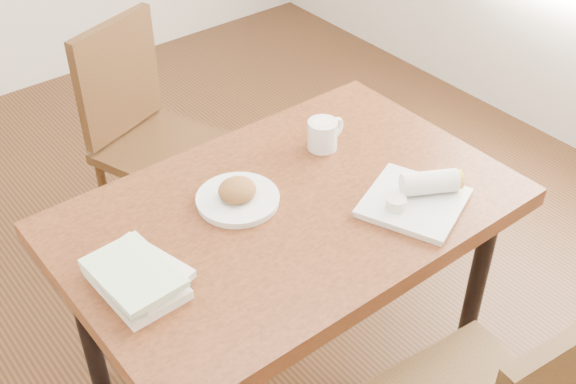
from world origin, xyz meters
TOP-DOWN VIEW (x-y plane):
  - ground at (0.00, 0.00)m, footprint 4.00×5.00m
  - table at (0.00, 0.00)m, footprint 1.31×0.84m
  - chair_far at (0.02, 0.92)m, footprint 0.54×0.54m
  - plate_scone at (-0.11, 0.10)m, footprint 0.24×0.24m
  - coffee_mug at (0.28, 0.17)m, footprint 0.14×0.10m
  - plate_burrito at (0.30, -0.23)m, footprint 0.35×0.35m
  - book_stack at (-0.50, -0.02)m, footprint 0.22×0.28m

SIDE VIEW (x-z plane):
  - ground at x=0.00m, z-range -0.01..0.00m
  - chair_far at x=0.02m, z-range 0.07..1.03m
  - table at x=0.00m, z-range 0.30..1.05m
  - plate_scone at x=-0.11m, z-range 0.74..0.81m
  - plate_burrito at x=0.30m, z-range 0.73..0.82m
  - book_stack at x=-0.50m, z-range 0.75..0.82m
  - coffee_mug at x=0.28m, z-range 0.75..0.85m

